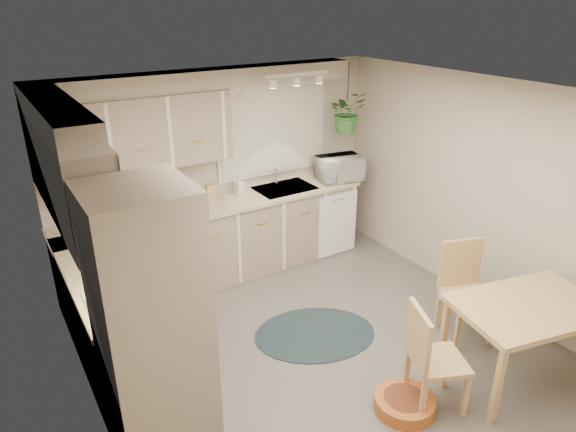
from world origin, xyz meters
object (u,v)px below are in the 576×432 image
(chair_back, at_px, (469,294))
(microwave, at_px, (339,166))
(dining_table, at_px, (522,342))
(chair_left, at_px, (439,358))
(pet_bed, at_px, (404,403))
(braided_rug, at_px, (315,334))

(chair_back, height_order, microwave, microwave)
(dining_table, xyz_separation_m, chair_left, (-0.85, 0.17, 0.08))
(dining_table, relative_size, microwave, 2.18)
(chair_left, distance_m, pet_bed, 0.48)
(chair_back, xyz_separation_m, microwave, (0.15, 2.28, 0.64))
(braided_rug, bearing_deg, chair_left, -77.34)
(braided_rug, height_order, microwave, microwave)
(dining_table, height_order, braided_rug, dining_table)
(braided_rug, xyz_separation_m, microwave, (1.38, 1.48, 1.12))
(chair_back, xyz_separation_m, pet_bed, (-1.18, -0.41, -0.43))
(microwave, bearing_deg, chair_left, -101.58)
(chair_back, distance_m, microwave, 2.37)
(chair_left, relative_size, pet_bed, 1.86)
(braided_rug, relative_size, microwave, 2.18)
(pet_bed, bearing_deg, braided_rug, 92.13)
(dining_table, distance_m, chair_back, 0.67)
(braided_rug, bearing_deg, microwave, 46.96)
(braided_rug, xyz_separation_m, pet_bed, (0.05, -1.21, 0.05))
(braided_rug, bearing_deg, chair_back, -33.07)
(chair_back, height_order, pet_bed, chair_back)
(braided_rug, relative_size, pet_bed, 2.44)
(dining_table, xyz_separation_m, pet_bed, (-1.09, 0.25, -0.32))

